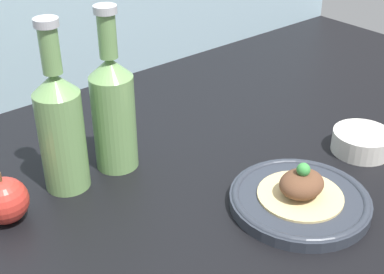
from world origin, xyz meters
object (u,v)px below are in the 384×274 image
Objects in this scene: plated_food at (301,186)px; cider_bottle_left at (61,127)px; plate at (300,200)px; dipping_bowl at (362,142)px; apple at (5,201)px; cider_bottle_right at (113,109)px.

cider_bottle_left reaches higher than plated_food.
cider_bottle_left reaches higher than plate.
cider_bottle_left reaches higher than dipping_bowl.
plated_food is 45.03cm from apple.
cider_bottle_left is 2.66× the size of dipping_bowl.
plate is 0.77× the size of cider_bottle_right.
cider_bottle_left is (-25.20, 28.48, 9.91)cm from plate.
plated_food reaches higher than plate.
plated_food is 1.57× the size of apple.
cider_bottle_left is (-25.20, 28.48, 7.34)cm from plated_food.
cider_bottle_right is (9.72, 0.00, 0.00)cm from cider_bottle_left.
cider_bottle_left is 53.64cm from dipping_bowl.
plate is 1.64× the size of plated_food.
plated_food is at bearing -48.49° from cider_bottle_left.
apple reaches higher than plate.
apple is at bearing 158.95° from dipping_bowl.
apple is 62.38cm from dipping_bowl.
plated_food is at bearing -170.34° from dipping_bowl.
cider_bottle_left is at bearing 131.51° from plated_food.
plate is 2.57cm from plated_food.
apple is at bearing 144.65° from plate.
dipping_bowl is at bearing -28.01° from cider_bottle_left.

